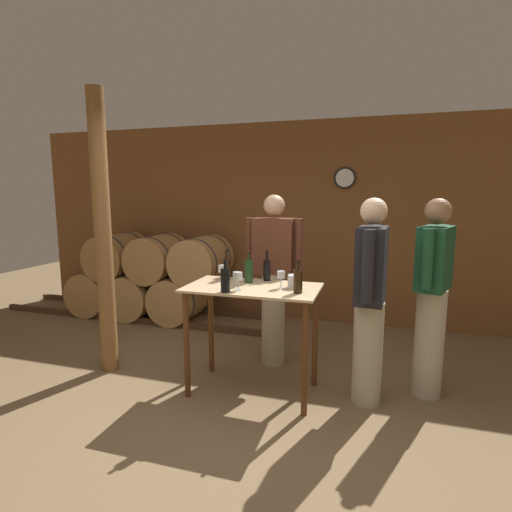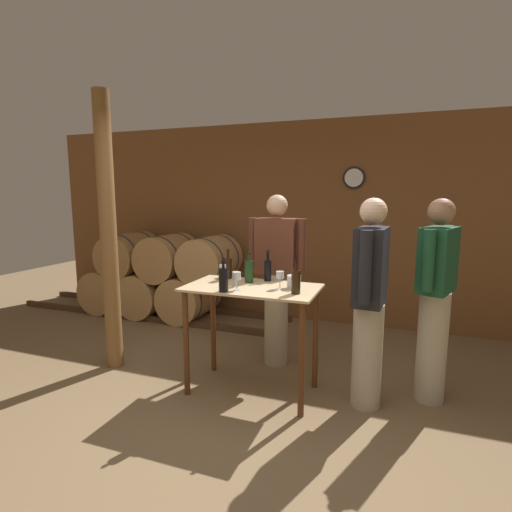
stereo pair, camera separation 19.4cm
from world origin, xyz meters
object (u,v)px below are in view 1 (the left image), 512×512
(wine_bottle_far_left, at_px, (227,268))
(wine_bottle_far_right, at_px, (298,281))
(wine_glass_near_left, at_px, (222,269))
(wine_glass_near_center, at_px, (236,276))
(wine_bottle_center, at_px, (249,271))
(person_host, at_px, (274,276))
(person_visitor_bearded, at_px, (432,294))
(wooden_post, at_px, (103,235))
(ice_bucket, at_px, (295,281))
(wine_bottle_left, at_px, (225,280))
(wine_glass_far_side, at_px, (281,275))
(wine_glass_near_right, at_px, (238,277))
(person_visitor_with_scarf, at_px, (370,298))
(wine_bottle_right, at_px, (267,269))

(wine_bottle_far_left, relative_size, wine_bottle_far_right, 1.03)
(wine_glass_near_left, bearing_deg, wine_glass_near_center, -40.46)
(wine_glass_near_left, bearing_deg, wine_bottle_center, 0.66)
(wine_bottle_center, height_order, person_host, person_host)
(wine_bottle_center, xyz_separation_m, person_visitor_bearded, (1.55, 0.24, -0.16))
(wine_bottle_center, bearing_deg, wine_bottle_far_left, 158.77)
(wooden_post, relative_size, wine_bottle_center, 9.74)
(wine_bottle_far_left, bearing_deg, ice_bucket, -13.55)
(wooden_post, height_order, wine_glass_near_center, wooden_post)
(wine_bottle_left, relative_size, wine_glass_far_side, 1.86)
(wine_glass_near_left, xyz_separation_m, wine_glass_near_center, (0.20, -0.17, -0.02))
(wine_bottle_far_left, height_order, wine_glass_far_side, wine_bottle_far_left)
(wine_bottle_far_right, xyz_separation_m, wine_glass_near_right, (-0.49, -0.06, 0.01))
(wine_bottle_center, height_order, wine_bottle_far_right, wine_bottle_center)
(person_visitor_bearded, bearing_deg, wine_glass_near_right, -160.56)
(wine_glass_near_left, relative_size, person_host, 0.09)
(wine_bottle_left, relative_size, wine_glass_near_right, 1.79)
(wine_glass_near_right, height_order, wine_glass_far_side, wine_glass_near_right)
(wine_glass_near_center, height_order, person_visitor_with_scarf, person_visitor_with_scarf)
(wine_bottle_center, height_order, ice_bucket, wine_bottle_center)
(wine_bottle_left, relative_size, ice_bucket, 2.33)
(wine_bottle_far_left, bearing_deg, person_host, 49.56)
(wine_glass_near_left, distance_m, ice_bucket, 0.69)
(wine_bottle_far_left, distance_m, wine_glass_far_side, 0.61)
(wine_glass_near_right, distance_m, ice_bucket, 0.49)
(wine_bottle_far_right, relative_size, person_host, 0.15)
(wooden_post, relative_size, person_host, 1.56)
(wine_bottle_center, distance_m, wine_bottle_far_right, 0.56)
(wine_glass_near_left, distance_m, wine_glass_far_side, 0.60)
(wine_bottle_left, bearing_deg, wine_glass_far_side, 33.62)
(wine_bottle_far_right, bearing_deg, wine_glass_near_center, 172.57)
(person_visitor_with_scarf, bearing_deg, wine_glass_far_side, -173.59)
(wine_glass_far_side, xyz_separation_m, ice_bucket, (0.11, 0.06, -0.06))
(wine_bottle_far_left, bearing_deg, wine_bottle_far_right, -24.90)
(wine_glass_near_center, height_order, person_host, person_host)
(wine_bottle_right, bearing_deg, wine_bottle_far_right, -45.68)
(wooden_post, bearing_deg, person_host, 22.64)
(wine_glass_near_left, distance_m, wine_glass_near_right, 0.40)
(wooden_post, height_order, wine_bottle_far_left, wooden_post)
(wine_bottle_left, height_order, wine_bottle_far_right, wine_bottle_left)
(wine_bottle_left, bearing_deg, person_visitor_with_scarf, 17.14)
(wine_bottle_right, xyz_separation_m, wine_glass_near_left, (-0.39, -0.12, 0.00))
(wine_bottle_far_left, distance_m, wine_glass_near_left, 0.10)
(wine_glass_near_left, height_order, person_visitor_bearded, person_visitor_bearded)
(person_host, bearing_deg, person_visitor_with_scarf, -29.94)
(wine_glass_far_side, bearing_deg, wine_bottle_far_right, -36.41)
(wooden_post, height_order, wine_glass_near_left, wooden_post)
(wine_bottle_far_left, relative_size, person_visitor_with_scarf, 0.16)
(wooden_post, xyz_separation_m, person_host, (1.52, 0.63, -0.43))
(person_host, bearing_deg, ice_bucket, -59.90)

